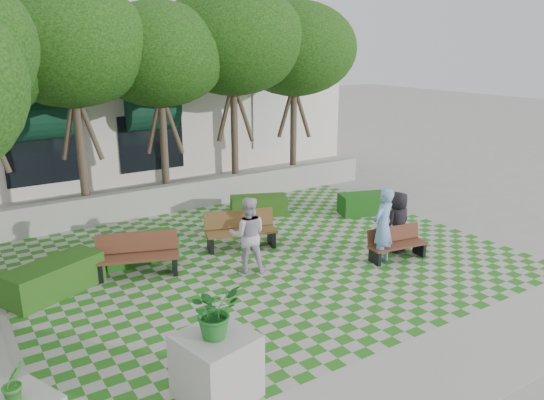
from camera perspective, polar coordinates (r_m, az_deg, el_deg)
ground at (r=12.94m, az=1.79°, el=-7.89°), size 90.00×90.00×0.00m
lawn at (r=13.70m, az=-0.61°, el=-6.42°), size 12.00×12.00×0.00m
sidewalk_south at (r=9.94m, az=18.17°, el=-16.91°), size 16.00×2.00×0.01m
retaining_wall at (r=17.92m, az=-9.59°, el=0.42°), size 15.00×0.36×0.90m
bench_east at (r=14.01m, az=13.25°, el=-4.63°), size 1.63×0.76×0.83m
bench_mid at (r=14.37m, az=-3.40°, el=-3.31°), size 2.01×1.17×1.00m
bench_west at (r=13.09m, az=-14.24°, el=-5.83°), size 2.02×1.25×1.01m
hedge_east at (r=17.54m, az=10.35°, el=-0.37°), size 2.05×1.32×0.67m
hedge_midright at (r=17.12m, az=-1.44°, el=-0.60°), size 1.91×1.35×0.62m
hedge_midleft at (r=13.95m, az=-14.06°, el=-5.11°), size 1.87×0.79×0.65m
hedge_west at (r=12.75m, az=-22.39°, el=-7.78°), size 2.28×1.64×0.74m
planter_front at (r=8.53m, az=-6.04°, el=-16.02°), size 1.27×1.27×1.90m
person_blue at (r=13.47m, az=11.83°, el=-2.77°), size 0.82×0.65×1.96m
person_dark at (r=14.39m, az=13.42°, el=-2.31°), size 0.85×0.60×1.63m
person_white at (r=12.74m, az=-2.61°, el=-3.76°), size 1.14×1.06×1.87m
tree_row at (r=16.36m, az=-16.23°, el=15.30°), size 17.70×13.40×7.41m
building at (r=25.11m, az=-15.23°, el=9.47°), size 18.00×8.92×5.15m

